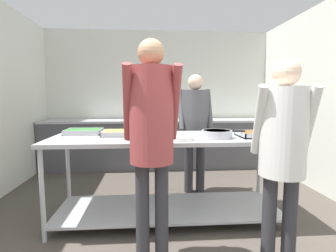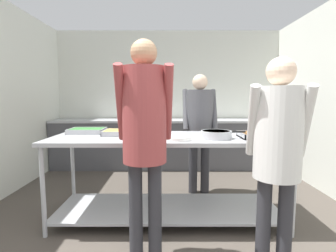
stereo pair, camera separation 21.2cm
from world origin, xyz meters
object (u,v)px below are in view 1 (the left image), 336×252
guest_serving_right (152,126)px  water_bottle (139,114)px  plate_stack (180,138)px  cook_behind_counter (195,121)px  serving_tray_vegetables (84,132)px  serving_tray_greens (258,134)px  broccoli_bowl (152,130)px  sauce_pan (217,134)px  guest_serving_left (283,141)px  serving_tray_roast (121,133)px

guest_serving_right → water_bottle: (-0.21, 2.91, -0.08)m
plate_stack → cook_behind_counter: size_ratio=0.16×
serving_tray_vegetables → serving_tray_greens: 1.94m
broccoli_bowl → cook_behind_counter: cook_behind_counter is taller
sauce_pan → serving_tray_greens: size_ratio=1.11×
water_bottle → plate_stack: bearing=-78.6°
cook_behind_counter → serving_tray_vegetables: bearing=-158.5°
cook_behind_counter → plate_stack: bearing=-107.6°
broccoli_bowl → cook_behind_counter: 0.84m
sauce_pan → guest_serving_left: guest_serving_left is taller
water_bottle → serving_tray_roast: bearing=-93.3°
cook_behind_counter → water_bottle: (-0.83, 1.39, 0.02)m
serving_tray_vegetables → guest_serving_left: (1.76, -1.14, 0.06)m
guest_serving_right → serving_tray_greens: bearing=28.2°
serving_tray_vegetables → plate_stack: 1.17m
serving_tray_vegetables → guest_serving_left: size_ratio=0.25×
sauce_pan → guest_serving_left: bearing=-66.0°
sauce_pan → guest_serving_left: (0.32, -0.72, 0.04)m
guest_serving_left → cook_behind_counter: (-0.38, 1.69, 0.01)m
serving_tray_roast → guest_serving_right: bearing=-68.1°
water_bottle → cook_behind_counter: bearing=-59.1°
plate_stack → water_bottle: 2.50m
broccoli_bowl → plate_stack: 0.56m
guest_serving_right → serving_tray_vegetables: bearing=128.0°
broccoli_bowl → guest_serving_right: bearing=-91.0°
sauce_pan → cook_behind_counter: cook_behind_counter is taller
broccoli_bowl → plate_stack: (0.27, -0.48, -0.02)m
broccoli_bowl → sauce_pan: 0.77m
serving_tray_greens → cook_behind_counter: (-0.52, 0.91, 0.07)m
serving_tray_greens → water_bottle: water_bottle is taller
sauce_pan → cook_behind_counter: bearing=93.3°
plate_stack → guest_serving_right: 0.57m
broccoli_bowl → water_bottle: 1.98m
plate_stack → guest_serving_right: bearing=-121.9°
serving_tray_roast → water_bottle: size_ratio=1.55×
serving_tray_greens → cook_behind_counter: cook_behind_counter is taller
plate_stack → guest_serving_left: size_ratio=0.16×
plate_stack → sauce_pan: size_ratio=0.57×
sauce_pan → guest_serving_right: size_ratio=0.25×
serving_tray_roast → broccoli_bowl: 0.37m
serving_tray_roast → water_bottle: (0.12, 2.09, 0.09)m
serving_tray_roast → sauce_pan: sauce_pan is taller
broccoli_bowl → serving_tray_greens: (1.13, -0.33, -0.01)m
serving_tray_roast → broccoli_bowl: (0.35, 0.13, 0.01)m
broccoli_bowl → guest_serving_right: (-0.02, -0.95, 0.15)m
guest_serving_right → broccoli_bowl: bearing=89.0°
serving_tray_vegetables → guest_serving_right: (0.76, -0.97, 0.16)m
serving_tray_roast → cook_behind_counter: size_ratio=0.24×
serving_tray_roast → serving_tray_greens: 1.48m
serving_tray_vegetables → broccoli_bowl: size_ratio=1.81×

